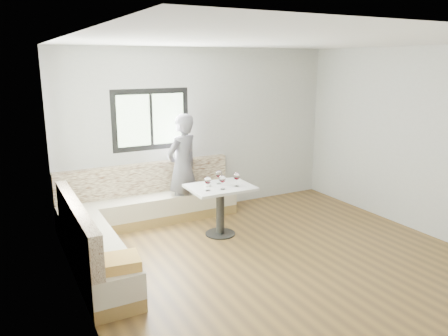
{
  "coord_description": "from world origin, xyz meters",
  "views": [
    {
      "loc": [
        -3.17,
        -4.29,
        2.57
      ],
      "look_at": [
        -0.17,
        1.34,
        1.01
      ],
      "focal_mm": 35.0,
      "sensor_mm": 36.0,
      "label": 1
    }
  ],
  "objects": [
    {
      "name": "table",
      "position": [
        -0.29,
        1.24,
        0.57
      ],
      "size": [
        0.94,
        0.74,
        0.77
      ],
      "rotation": [
        0.0,
        0.0,
        -0.01
      ],
      "color": "black",
      "rests_on": "ground"
    },
    {
      "name": "wine_glass_c",
      "position": [
        -0.08,
        1.11,
        0.92
      ],
      "size": [
        0.1,
        0.1,
        0.22
      ],
      "color": "white",
      "rests_on": "table"
    },
    {
      "name": "person",
      "position": [
        -0.52,
        2.14,
        0.88
      ],
      "size": [
        0.76,
        0.65,
        1.76
      ],
      "primitive_type": "imported",
      "rotation": [
        0.0,
        0.0,
        3.57
      ],
      "color": "#58555C",
      "rests_on": "ground"
    },
    {
      "name": "wine_glass_a",
      "position": [
        -0.56,
        1.11,
        0.92
      ],
      "size": [
        0.1,
        0.1,
        0.22
      ],
      "color": "white",
      "rests_on": "table"
    },
    {
      "name": "banquette",
      "position": [
        -1.59,
        1.62,
        0.33
      ],
      "size": [
        2.9,
        2.8,
        0.95
      ],
      "color": "olive",
      "rests_on": "ground"
    },
    {
      "name": "room",
      "position": [
        -0.08,
        0.08,
        1.41
      ],
      "size": [
        5.01,
        5.01,
        2.81
      ],
      "color": "brown",
      "rests_on": "ground"
    },
    {
      "name": "wine_glass_d",
      "position": [
        -0.25,
        1.36,
        0.92
      ],
      "size": [
        0.1,
        0.1,
        0.22
      ],
      "color": "white",
      "rests_on": "table"
    },
    {
      "name": "wine_glass_b",
      "position": [
        -0.34,
        1.07,
        0.92
      ],
      "size": [
        0.1,
        0.1,
        0.22
      ],
      "color": "white",
      "rests_on": "table"
    },
    {
      "name": "olive_ramekin",
      "position": [
        -0.46,
        1.32,
        0.79
      ],
      "size": [
        0.09,
        0.09,
        0.04
      ],
      "color": "white",
      "rests_on": "table"
    }
  ]
}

